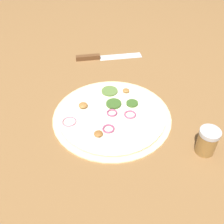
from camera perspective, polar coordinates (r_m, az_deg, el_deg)
The scene contains 4 objects.
ground_plane at distance 0.81m, azimuth 0.00°, elevation -0.95°, with size 3.00×3.00×0.00m, color brown.
pizza at distance 0.80m, azimuth -0.04°, elevation -0.54°, with size 0.36×0.36×0.03m.
knife at distance 1.09m, azimuth -2.89°, elevation 11.85°, with size 0.22×0.20×0.02m.
spice_jar at distance 0.73m, azimuth 20.02°, elevation -5.98°, with size 0.05×0.05×0.08m.
Camera 1 is at (0.45, 0.39, 0.55)m, focal length 42.00 mm.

